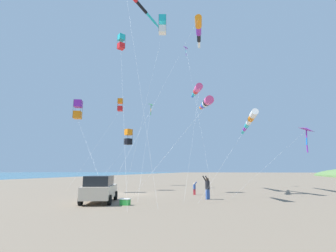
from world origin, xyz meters
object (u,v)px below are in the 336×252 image
Objects in this scene: cooler_box at (125,202)px; kite_box_black_fish_shape at (128,137)px; kite_delta_striped_overhead at (186,48)px; person_child_grey_jacket at (194,188)px; kite_box_small_distant at (120,105)px; person_adult_flyer at (207,186)px; kite_delta_teal_far_right at (307,130)px; kite_windsock_white_trailing at (206,103)px; kite_box_blue_topmost at (78,109)px; kite_windsock_orange_high_right at (197,90)px; parked_car at (100,189)px; kite_windsock_red_high_left at (141,6)px; person_child_green_jacket at (96,182)px; kite_delta_rainbow_low_near at (151,105)px; kite_box_long_streamer_left at (162,25)px; kite_windsock_purple_drifting at (199,29)px; kite_windsock_checkered_midright at (250,120)px; kite_box_green_low_center at (121,42)px.

kite_box_black_fish_shape reaches higher than cooler_box.
kite_delta_striped_overhead is 18.05m from kite_box_black_fish_shape.
kite_box_small_distant is at bearing 137.50° from person_child_grey_jacket.
cooler_box is at bearing -113.57° from person_child_grey_jacket.
kite_delta_teal_far_right reaches higher than person_adult_flyer.
kite_windsock_white_trailing is 0.81× the size of kite_box_blue_topmost.
kite_delta_teal_far_right is 12.81m from kite_windsock_orange_high_right.
kite_windsock_white_trailing is at bearing -47.50° from kite_box_small_distant.
parked_car is 0.21× the size of kite_windsock_red_high_left.
person_child_grey_jacket is (-1.47, 3.50, -0.35)m from person_adult_flyer.
person_child_green_jacket is at bearing 151.28° from kite_windsock_red_high_left.
parked_car is at bearing -45.51° from kite_box_blue_topmost.
kite_box_long_streamer_left is at bearing -65.20° from kite_delta_rainbow_low_near.
kite_windsock_orange_high_right reaches higher than kite_delta_rainbow_low_near.
kite_box_long_streamer_left is 10.87m from kite_delta_rainbow_low_near.
kite_windsock_purple_drifting is at bearing 63.18° from parked_car.
kite_windsock_orange_high_right reaches higher than kite_box_black_fish_shape.
kite_delta_teal_far_right is (16.72, 10.40, 5.28)m from parked_car.
kite_windsock_orange_high_right is at bearing 118.28° from kite_windsock_purple_drifting.
person_adult_flyer reaches higher than person_child_grey_jacket.
kite_windsock_checkered_midright reaches higher than kite_delta_teal_far_right.
kite_windsock_checkered_midright is 0.61× the size of kite_box_long_streamer_left.
person_child_grey_jacket is at bearing 66.43° from cooler_box.
person_child_grey_jacket is at bearing -93.28° from kite_windsock_purple_drifting.
kite_box_green_low_center is (5.14, -11.63, 4.08)m from kite_box_small_distant.
kite_windsock_purple_drifting reaches higher than person_adult_flyer.
person_child_green_jacket is 0.18× the size of kite_box_black_fish_shape.
kite_windsock_purple_drifting is (-5.26, 2.34, 12.30)m from kite_windsock_checkered_midright.
kite_delta_striped_overhead reaches higher than parked_car.
person_child_green_jacket is 0.15× the size of kite_box_blue_topmost.
kite_box_long_streamer_left is at bearing -127.76° from kite_windsock_purple_drifting.
kite_delta_striped_overhead reaches higher than kite_box_small_distant.
kite_box_blue_topmost is (-6.65, -0.98, -12.12)m from kite_windsock_red_high_left.
kite_windsock_purple_drifting reaches higher than parked_car.
kite_delta_rainbow_low_near is (6.58, -4.35, -1.59)m from kite_box_small_distant.
parked_car is 0.55× the size of kite_box_black_fish_shape.
person_adult_flyer reaches higher than cooler_box.
person_child_grey_jacket is (12.53, -4.23, -0.18)m from person_child_green_jacket.
kite_delta_rainbow_low_near is 15.01m from kite_windsock_white_trailing.
kite_box_long_streamer_left is (2.58, 7.50, 17.00)m from parked_car.
kite_box_green_low_center is (-5.75, -11.43, -4.32)m from kite_delta_striped_overhead.
kite_windsock_checkered_midright is at bearing 8.73° from kite_box_blue_topmost.
person_adult_flyer is 1.53× the size of person_child_grey_jacket.
kite_windsock_purple_drifting reaches higher than kite_box_blue_topmost.
kite_windsock_orange_high_right is 1.00× the size of kite_delta_rainbow_low_near.
cooler_box is 9.85m from kite_windsock_white_trailing.
kite_windsock_checkered_midright is (4.06, 5.92, 6.31)m from person_adult_flyer.
kite_windsock_checkered_midright is (7.98, -9.60, -13.76)m from kite_delta_striped_overhead.
kite_box_small_distant reaches higher than person_child_green_jacket.
person_child_green_jacket is (-9.01, 12.29, 0.61)m from cooler_box.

